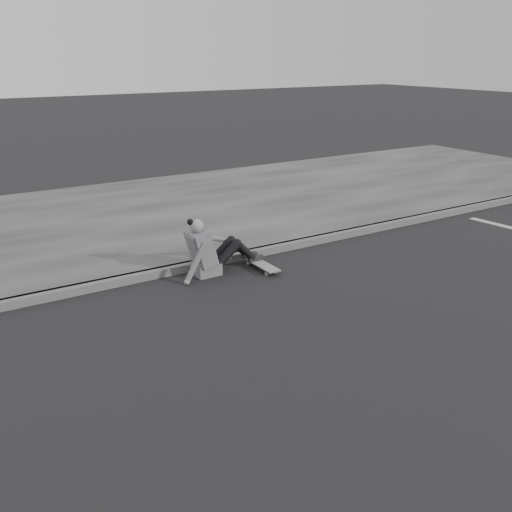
{
  "coord_description": "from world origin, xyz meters",
  "views": [
    {
      "loc": [
        -3.42,
        -4.72,
        3.09
      ],
      "look_at": [
        0.41,
        1.4,
        0.5
      ],
      "focal_mm": 40.0,
      "sensor_mm": 36.0,
      "label": 1
    }
  ],
  "objects": [
    {
      "name": "ground",
      "position": [
        0.0,
        0.0,
        0.0
      ],
      "size": [
        80.0,
        80.0,
        0.0
      ],
      "primitive_type": "plane",
      "color": "black",
      "rests_on": "ground"
    },
    {
      "name": "curb",
      "position": [
        0.0,
        2.58,
        0.06
      ],
      "size": [
        24.0,
        0.16,
        0.12
      ],
      "primitive_type": "cube",
      "color": "#525252",
      "rests_on": "ground"
    },
    {
      "name": "seated_woman",
      "position": [
        0.18,
        2.29,
        0.36
      ],
      "size": [
        1.38,
        0.46,
        0.88
      ],
      "color": "#5B5A5D",
      "rests_on": "ground"
    },
    {
      "name": "sidewalk",
      "position": [
        0.0,
        5.6,
        0.06
      ],
      "size": [
        24.0,
        6.0,
        0.12
      ],
      "primitive_type": "cube",
      "color": "#3B3B3B",
      "rests_on": "ground"
    },
    {
      "name": "skateboard",
      "position": [
        0.91,
        2.05,
        0.07
      ],
      "size": [
        0.2,
        0.78,
        0.09
      ],
      "color": "gray",
      "rests_on": "ground"
    }
  ]
}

